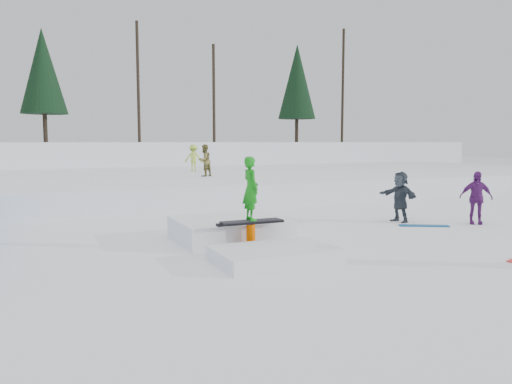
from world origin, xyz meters
name	(u,v)px	position (x,y,z in m)	size (l,w,h in m)	color
ground	(272,249)	(0.00, 0.00, 0.00)	(120.00, 120.00, 0.00)	white
snow_berm	(102,158)	(0.00, 30.00, 1.20)	(60.00, 14.00, 2.40)	white
snow_midrise	(137,181)	(0.00, 16.00, 0.40)	(50.00, 18.00, 0.80)	white
treeline	(185,77)	(6.18, 28.28, 7.45)	(40.24, 4.22, 10.50)	black
walker_olive	(204,160)	(2.51, 12.43, 1.56)	(0.73, 0.57, 1.51)	brown
walker_ygreen	(193,158)	(3.21, 16.50, 1.54)	(0.96, 0.55, 1.49)	#B6D644
spectator_purple	(476,198)	(7.04, 0.64, 0.79)	(0.92, 0.38, 1.57)	#602071
spectator_dark	(400,197)	(5.25, 1.87, 0.77)	(1.43, 0.46, 1.55)	#2F3741
loose_board_teal	(424,226)	(5.36, 0.94, 0.01)	(1.40, 0.28, 0.03)	#124F85
jib_rail_feature	(241,233)	(-0.52, 0.60, 0.30)	(2.60, 4.40, 2.11)	white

